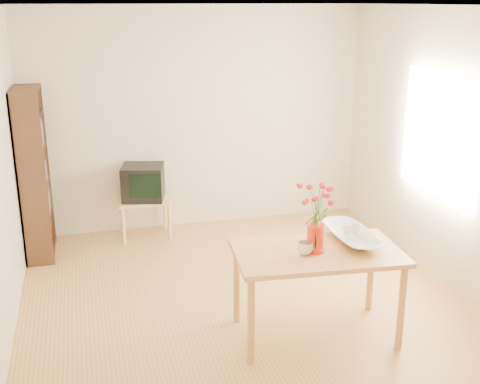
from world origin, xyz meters
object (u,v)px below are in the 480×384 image
object	(u,v)px
table	(317,261)
mug	(305,248)
pitcher	(315,239)
television	(143,182)
bowl	(352,214)

from	to	relation	value
table	mug	xyz separation A→B (m)	(-0.12, -0.03, 0.14)
pitcher	mug	xyz separation A→B (m)	(-0.09, -0.03, -0.05)
mug	television	distance (m)	2.78
pitcher	bowl	world-z (taller)	bowl
pitcher	bowl	bearing A→B (deg)	42.07
pitcher	mug	world-z (taller)	pitcher
pitcher	bowl	size ratio (longest dim) A/B	0.47
table	bowl	size ratio (longest dim) A/B	2.87
bowl	television	xyz separation A→B (m)	(-1.45, 2.42, -0.31)
table	pitcher	size ratio (longest dim) A/B	6.05
table	bowl	distance (m)	0.49
pitcher	television	size ratio (longest dim) A/B	0.42
mug	television	bearing A→B (deg)	-69.63
mug	bowl	bearing A→B (deg)	-160.30
pitcher	mug	distance (m)	0.11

